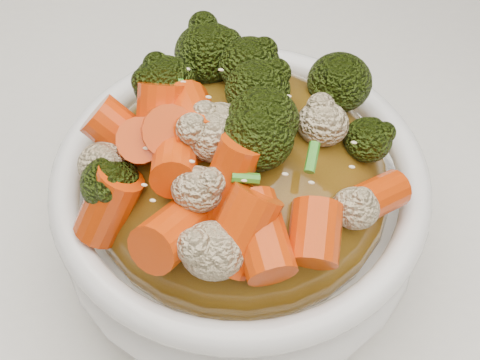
# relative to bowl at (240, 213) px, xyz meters

# --- Properties ---
(tablecloth) EXTENTS (1.20, 0.80, 0.04)m
(tablecloth) POSITION_rel_bowl_xyz_m (0.01, -0.00, -0.06)
(tablecloth) COLOR silver
(tablecloth) RESTS_ON dining_table
(bowl) EXTENTS (0.26, 0.26, 0.08)m
(bowl) POSITION_rel_bowl_xyz_m (0.00, 0.00, 0.00)
(bowl) COLOR white
(bowl) RESTS_ON tablecloth
(sauce_base) EXTENTS (0.21, 0.21, 0.09)m
(sauce_base) POSITION_rel_bowl_xyz_m (0.00, 0.00, 0.03)
(sauce_base) COLOR brown
(sauce_base) RESTS_ON bowl
(carrots) EXTENTS (0.21, 0.21, 0.05)m
(carrots) POSITION_rel_bowl_xyz_m (0.00, 0.00, 0.09)
(carrots) COLOR #D13D06
(carrots) RESTS_ON sauce_base
(broccoli) EXTENTS (0.21, 0.21, 0.04)m
(broccoli) POSITION_rel_bowl_xyz_m (0.00, 0.00, 0.09)
(broccoli) COLOR black
(broccoli) RESTS_ON sauce_base
(cauliflower) EXTENTS (0.21, 0.21, 0.03)m
(cauliflower) POSITION_rel_bowl_xyz_m (0.00, 0.00, 0.08)
(cauliflower) COLOR beige
(cauliflower) RESTS_ON sauce_base
(scallions) EXTENTS (0.16, 0.16, 0.02)m
(scallions) POSITION_rel_bowl_xyz_m (0.00, 0.00, 0.09)
(scallions) COLOR #358C20
(scallions) RESTS_ON sauce_base
(sesame_seeds) EXTENTS (0.19, 0.19, 0.01)m
(sesame_seeds) POSITION_rel_bowl_xyz_m (0.00, 0.00, 0.09)
(sesame_seeds) COLOR beige
(sesame_seeds) RESTS_ON sauce_base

